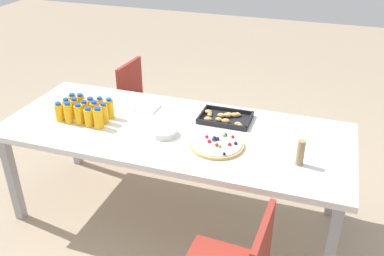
{
  "coord_description": "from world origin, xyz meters",
  "views": [
    {
      "loc": [
        0.9,
        -2.28,
        2.07
      ],
      "look_at": [
        0.12,
        0.01,
        0.75
      ],
      "focal_mm": 39.57,
      "sensor_mm": 36.0,
      "label": 1
    }
  ],
  "objects_px": {
    "snack_tray": "(225,118)",
    "party_table": "(174,136)",
    "juice_bottle_1": "(69,113)",
    "juice_bottle_5": "(67,108)",
    "juice_bottle_4": "(98,118)",
    "juice_bottle_9": "(104,114)",
    "juice_bottle_13": "(100,107)",
    "fruit_pizza": "(217,144)",
    "chair_far_left": "(143,100)",
    "plate_stack": "(164,132)",
    "juice_bottle_2": "(79,115)",
    "juice_bottle_14": "(110,109)",
    "cardboard_tube": "(300,153)",
    "juice_bottle_10": "(73,103)",
    "juice_bottle_11": "(81,104)",
    "juice_bottle_0": "(59,112)",
    "juice_bottle_12": "(91,107)",
    "juice_bottle_7": "(85,110)",
    "juice_bottle_3": "(89,117)",
    "juice_bottle_8": "(95,112)",
    "napkin_stack": "(148,108)",
    "juice_bottle_6": "(75,109)"
  },
  "relations": [
    {
      "from": "juice_bottle_0",
      "to": "juice_bottle_11",
      "type": "xyz_separation_m",
      "value": [
        0.08,
        0.14,
        0.01
      ]
    },
    {
      "from": "juice_bottle_0",
      "to": "snack_tray",
      "type": "xyz_separation_m",
      "value": [
        1.06,
        0.37,
        -0.05
      ]
    },
    {
      "from": "chair_far_left",
      "to": "plate_stack",
      "type": "bearing_deg",
      "value": 36.67
    },
    {
      "from": "chair_far_left",
      "to": "juice_bottle_10",
      "type": "bearing_deg",
      "value": -8.02
    },
    {
      "from": "juice_bottle_1",
      "to": "plate_stack",
      "type": "distance_m",
      "value": 0.67
    },
    {
      "from": "juice_bottle_0",
      "to": "juice_bottle_12",
      "type": "height_order",
      "value": "juice_bottle_0"
    },
    {
      "from": "juice_bottle_4",
      "to": "juice_bottle_9",
      "type": "bearing_deg",
      "value": 89.62
    },
    {
      "from": "juice_bottle_9",
      "to": "juice_bottle_11",
      "type": "height_order",
      "value": "juice_bottle_11"
    },
    {
      "from": "juice_bottle_8",
      "to": "juice_bottle_10",
      "type": "height_order",
      "value": "juice_bottle_8"
    },
    {
      "from": "plate_stack",
      "to": "juice_bottle_14",
      "type": "bearing_deg",
      "value": 166.51
    },
    {
      "from": "juice_bottle_7",
      "to": "juice_bottle_1",
      "type": "bearing_deg",
      "value": -131.91
    },
    {
      "from": "chair_far_left",
      "to": "plate_stack",
      "type": "distance_m",
      "value": 1.08
    },
    {
      "from": "juice_bottle_5",
      "to": "juice_bottle_3",
      "type": "bearing_deg",
      "value": -19.88
    },
    {
      "from": "juice_bottle_11",
      "to": "juice_bottle_4",
      "type": "bearing_deg",
      "value": -34.36
    },
    {
      "from": "snack_tray",
      "to": "cardboard_tube",
      "type": "height_order",
      "value": "cardboard_tube"
    },
    {
      "from": "juice_bottle_0",
      "to": "napkin_stack",
      "type": "relative_size",
      "value": 0.9
    },
    {
      "from": "cardboard_tube",
      "to": "juice_bottle_2",
      "type": "bearing_deg",
      "value": 178.89
    },
    {
      "from": "juice_bottle_13",
      "to": "juice_bottle_0",
      "type": "bearing_deg",
      "value": -147.29
    },
    {
      "from": "juice_bottle_0",
      "to": "juice_bottle_7",
      "type": "distance_m",
      "value": 0.17
    },
    {
      "from": "juice_bottle_1",
      "to": "juice_bottle_5",
      "type": "bearing_deg",
      "value": 129.5
    },
    {
      "from": "chair_far_left",
      "to": "juice_bottle_1",
      "type": "relative_size",
      "value": 5.52
    },
    {
      "from": "juice_bottle_6",
      "to": "juice_bottle_2",
      "type": "bearing_deg",
      "value": -43.48
    },
    {
      "from": "chair_far_left",
      "to": "fruit_pizza",
      "type": "height_order",
      "value": "chair_far_left"
    },
    {
      "from": "chair_far_left",
      "to": "juice_bottle_8",
      "type": "height_order",
      "value": "juice_bottle_8"
    },
    {
      "from": "juice_bottle_13",
      "to": "fruit_pizza",
      "type": "relative_size",
      "value": 0.43
    },
    {
      "from": "cardboard_tube",
      "to": "juice_bottle_14",
      "type": "bearing_deg",
      "value": 172.42
    },
    {
      "from": "snack_tray",
      "to": "party_table",
      "type": "bearing_deg",
      "value": -140.79
    },
    {
      "from": "party_table",
      "to": "chair_far_left",
      "type": "xyz_separation_m",
      "value": [
        -0.6,
        0.79,
        -0.17
      ]
    },
    {
      "from": "juice_bottle_9",
      "to": "juice_bottle_12",
      "type": "height_order",
      "value": "juice_bottle_9"
    },
    {
      "from": "juice_bottle_2",
      "to": "juice_bottle_14",
      "type": "height_order",
      "value": "same"
    },
    {
      "from": "juice_bottle_0",
      "to": "juice_bottle_13",
      "type": "bearing_deg",
      "value": 32.71
    },
    {
      "from": "juice_bottle_9",
      "to": "plate_stack",
      "type": "height_order",
      "value": "juice_bottle_9"
    },
    {
      "from": "juice_bottle_11",
      "to": "cardboard_tube",
      "type": "height_order",
      "value": "cardboard_tube"
    },
    {
      "from": "juice_bottle_5",
      "to": "cardboard_tube",
      "type": "distance_m",
      "value": 1.6
    },
    {
      "from": "snack_tray",
      "to": "plate_stack",
      "type": "bearing_deg",
      "value": -134.1
    },
    {
      "from": "juice_bottle_11",
      "to": "plate_stack",
      "type": "distance_m",
      "value": 0.67
    },
    {
      "from": "juice_bottle_1",
      "to": "juice_bottle_3",
      "type": "relative_size",
      "value": 1.11
    },
    {
      "from": "juice_bottle_13",
      "to": "juice_bottle_1",
      "type": "bearing_deg",
      "value": -134.53
    },
    {
      "from": "chair_far_left",
      "to": "juice_bottle_12",
      "type": "bearing_deg",
      "value": 2.79
    },
    {
      "from": "juice_bottle_12",
      "to": "fruit_pizza",
      "type": "distance_m",
      "value": 0.96
    },
    {
      "from": "juice_bottle_11",
      "to": "juice_bottle_14",
      "type": "xyz_separation_m",
      "value": [
        0.22,
        0.0,
        -0.0
      ]
    },
    {
      "from": "juice_bottle_2",
      "to": "juice_bottle_6",
      "type": "relative_size",
      "value": 0.99
    },
    {
      "from": "juice_bottle_12",
      "to": "snack_tray",
      "type": "bearing_deg",
      "value": 13.91
    },
    {
      "from": "juice_bottle_7",
      "to": "juice_bottle_12",
      "type": "xyz_separation_m",
      "value": [
        0.01,
        0.07,
        -0.0
      ]
    },
    {
      "from": "juice_bottle_8",
      "to": "juice_bottle_11",
      "type": "distance_m",
      "value": 0.17
    },
    {
      "from": "snack_tray",
      "to": "juice_bottle_1",
      "type": "bearing_deg",
      "value": -159.17
    },
    {
      "from": "juice_bottle_7",
      "to": "juice_bottle_8",
      "type": "height_order",
      "value": "juice_bottle_8"
    },
    {
      "from": "juice_bottle_5",
      "to": "juice_bottle_11",
      "type": "distance_m",
      "value": 0.1
    },
    {
      "from": "party_table",
      "to": "chair_far_left",
      "type": "height_order",
      "value": "chair_far_left"
    },
    {
      "from": "juice_bottle_11",
      "to": "juice_bottle_1",
      "type": "bearing_deg",
      "value": -91.64
    }
  ]
}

